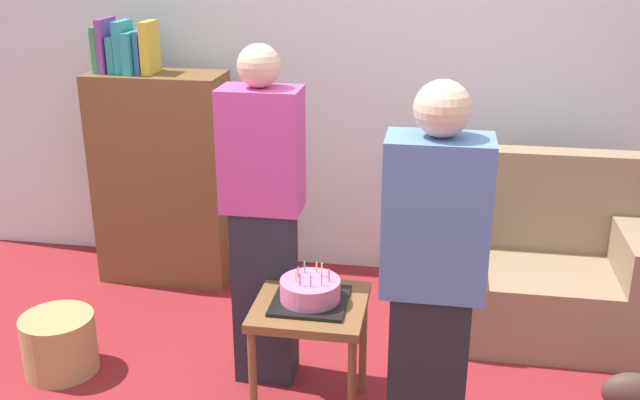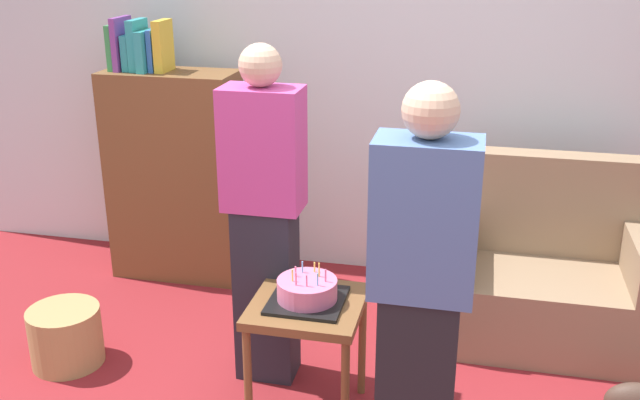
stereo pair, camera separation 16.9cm
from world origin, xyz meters
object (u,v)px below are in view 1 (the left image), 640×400
at_px(side_table, 310,320).
at_px(birthday_cake, 310,292).
at_px(person_blowing_candles, 263,218).
at_px(bookshelf, 162,174).
at_px(wicker_basket, 60,344).
at_px(couch, 534,271).
at_px(handbag, 633,393).
at_px(person_holding_cake, 431,302).

distance_m(side_table, birthday_cake, 0.14).
distance_m(side_table, person_blowing_candles, 0.52).
bearing_deg(bookshelf, wicker_basket, -96.98).
bearing_deg(wicker_basket, bookshelf, 83.02).
xyz_separation_m(bookshelf, wicker_basket, (-0.14, -1.13, -0.53)).
xyz_separation_m(couch, bookshelf, (-2.22, 0.28, 0.34)).
bearing_deg(couch, side_table, -137.25).
height_order(couch, person_blowing_candles, person_blowing_candles).
xyz_separation_m(person_blowing_candles, handbag, (1.72, -0.02, -0.73)).
relative_size(side_table, person_blowing_candles, 0.35).
xyz_separation_m(couch, handbag, (0.39, -0.72, -0.24)).
height_order(person_blowing_candles, wicker_basket, person_blowing_candles).
relative_size(birthday_cake, wicker_basket, 0.89).
bearing_deg(person_blowing_candles, birthday_cake, -58.79).
height_order(birthday_cake, person_blowing_candles, person_blowing_candles).
relative_size(bookshelf, person_holding_cake, 0.99).
distance_m(couch, handbag, 0.85).
distance_m(person_blowing_candles, handbag, 1.87).
bearing_deg(person_blowing_candles, person_holding_cake, -54.04).
xyz_separation_m(side_table, person_blowing_candles, (-0.27, 0.28, 0.35)).
bearing_deg(birthday_cake, side_table, -153.44).
xyz_separation_m(person_holding_cake, handbag, (0.93, 0.66, -0.73)).
relative_size(couch, handbag, 3.93).
distance_m(couch, person_holding_cake, 1.57).
bearing_deg(birthday_cake, person_holding_cake, -38.44).
distance_m(bookshelf, wicker_basket, 1.26).
height_order(birthday_cake, handbag, birthday_cake).
xyz_separation_m(person_holding_cake, wicker_basket, (-1.81, 0.54, -0.68)).
height_order(side_table, birthday_cake, birthday_cake).
xyz_separation_m(birthday_cake, handbag, (1.45, 0.26, -0.52)).
height_order(bookshelf, side_table, bookshelf).
height_order(couch, side_table, couch).
relative_size(side_table, person_holding_cake, 0.35).
bearing_deg(side_table, person_holding_cake, -38.44).
bearing_deg(person_holding_cake, side_table, -38.92).
bearing_deg(bookshelf, handbag, -21.17).
xyz_separation_m(side_table, person_holding_cake, (0.51, -0.41, 0.35)).
relative_size(person_blowing_candles, wicker_basket, 4.53).
bearing_deg(handbag, person_blowing_candles, 179.22).
bearing_deg(person_blowing_candles, couch, 14.99).
relative_size(couch, person_holding_cake, 0.67).
bearing_deg(person_blowing_candles, wicker_basket, 175.22).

